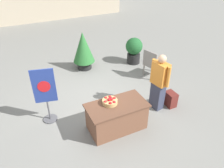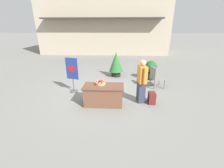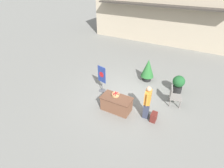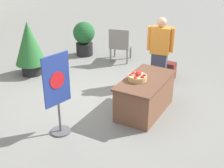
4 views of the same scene
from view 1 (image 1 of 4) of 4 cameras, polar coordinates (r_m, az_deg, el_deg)
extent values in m
plane|color=slate|center=(6.27, -4.17, -5.14)|extent=(120.00, 120.00, 0.00)
cube|color=brown|center=(5.31, 1.22, -8.63)|extent=(1.34, 0.71, 0.66)
cube|color=brown|center=(5.08, 1.26, -5.64)|extent=(1.42, 0.76, 0.04)
cylinder|color=tan|center=(5.08, -0.55, -4.64)|extent=(0.35, 0.35, 0.10)
sphere|color=red|center=(5.11, 0.64, -3.79)|extent=(0.08, 0.08, 0.08)
sphere|color=red|center=(5.16, -0.59, -3.43)|extent=(0.08, 0.08, 0.08)
sphere|color=red|center=(5.12, -1.62, -3.72)|extent=(0.08, 0.08, 0.08)
sphere|color=red|center=(5.00, -1.79, -4.75)|extent=(0.08, 0.08, 0.08)
sphere|color=#A30F14|center=(4.96, -0.46, -5.16)|extent=(0.08, 0.08, 0.08)
sphere|color=red|center=(4.99, 0.57, -4.84)|extent=(0.08, 0.08, 0.08)
sphere|color=red|center=(5.04, -0.13, -3.98)|extent=(0.08, 0.08, 0.08)
sphere|color=red|center=(5.07, -0.30, -3.74)|extent=(0.08, 0.08, 0.08)
sphere|color=red|center=(5.02, -0.80, -4.13)|extent=(0.08, 0.08, 0.08)
cube|color=#33384C|center=(6.03, 11.73, -3.00)|extent=(0.30, 0.38, 0.77)
cube|color=orange|center=(5.67, 12.49, 2.65)|extent=(0.33, 0.46, 0.60)
sphere|color=tan|center=(5.48, 13.00, 6.40)|extent=(0.21, 0.21, 0.21)
cylinder|color=orange|center=(5.52, 14.47, 1.76)|extent=(0.09, 0.09, 0.56)
cylinder|color=orange|center=(5.81, 10.66, 3.91)|extent=(0.09, 0.09, 0.56)
cube|color=maroon|center=(6.29, 15.02, -3.83)|extent=(0.24, 0.34, 0.42)
cylinder|color=#4C4C51|center=(5.95, -15.76, -8.74)|extent=(0.36, 0.36, 0.03)
cylinder|color=#4C4C51|center=(5.77, -16.19, -6.57)|extent=(0.04, 0.04, 0.55)
cube|color=navy|center=(5.36, -17.35, -0.55)|extent=(0.53, 0.15, 0.90)
cylinder|color=red|center=(5.34, -17.36, -0.66)|extent=(0.29, 0.08, 0.30)
cylinder|color=gray|center=(7.92, 10.62, 4.75)|extent=(0.05, 0.05, 0.40)
cylinder|color=gray|center=(7.67, 13.26, 3.45)|extent=(0.05, 0.05, 0.40)
cylinder|color=gray|center=(7.60, 8.30, 3.72)|extent=(0.05, 0.05, 0.40)
cylinder|color=gray|center=(7.34, 10.98, 2.34)|extent=(0.05, 0.05, 0.40)
cube|color=gray|center=(7.52, 10.97, 5.14)|extent=(0.67, 0.67, 0.06)
cube|color=gray|center=(7.22, 9.93, 6.52)|extent=(0.19, 0.55, 0.49)
cylinder|color=black|center=(8.03, -7.19, 5.05)|extent=(0.50, 0.50, 0.29)
cone|color=#28662D|center=(7.75, -7.54, 9.52)|extent=(0.76, 0.76, 1.07)
cylinder|color=black|center=(8.41, 5.61, 6.71)|extent=(0.49, 0.49, 0.36)
sphere|color=#1E5628|center=(8.21, 5.80, 9.80)|extent=(0.63, 0.63, 0.63)
camera|label=2|loc=(2.99, 79.12, -20.64)|focal=24.00mm
camera|label=3|loc=(5.43, 98.16, 15.92)|focal=28.00mm
camera|label=4|loc=(3.60, -85.51, -9.53)|focal=50.00mm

